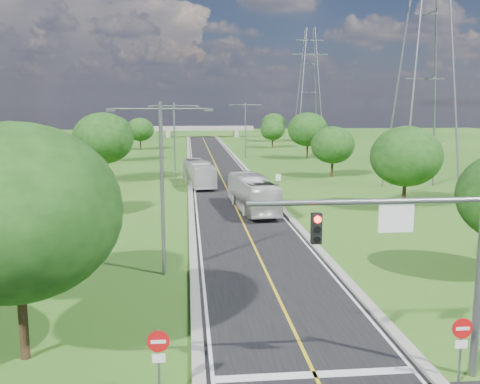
# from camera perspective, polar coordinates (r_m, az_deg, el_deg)

# --- Properties ---
(ground) EXTENTS (260.00, 260.00, 0.00)m
(ground) POSITION_cam_1_polar(r_m,az_deg,el_deg) (79.15, -2.33, 2.26)
(ground) COLOR #275919
(ground) RESTS_ON ground
(road) EXTENTS (8.00, 150.00, 0.06)m
(road) POSITION_cam_1_polar(r_m,az_deg,el_deg) (85.10, -2.57, 2.79)
(road) COLOR black
(road) RESTS_ON ground
(curb_left) EXTENTS (0.50, 150.00, 0.22)m
(curb_left) POSITION_cam_1_polar(r_m,az_deg,el_deg) (84.97, -5.44, 2.80)
(curb_left) COLOR gray
(curb_left) RESTS_ON ground
(curb_right) EXTENTS (0.50, 150.00, 0.22)m
(curb_right) POSITION_cam_1_polar(r_m,az_deg,el_deg) (85.42, 0.28, 2.87)
(curb_right) COLOR gray
(curb_right) RESTS_ON ground
(signal_mast) EXTENTS (8.54, 0.33, 7.20)m
(signal_mast) POSITION_cam_1_polar(r_m,az_deg,el_deg) (19.89, 19.08, -5.67)
(signal_mast) COLOR slate
(signal_mast) RESTS_ON ground
(do_not_enter_left) EXTENTS (0.76, 0.11, 2.50)m
(do_not_enter_left) POSITION_cam_1_polar(r_m,az_deg,el_deg) (18.77, -8.68, -16.37)
(do_not_enter_left) COLOR slate
(do_not_enter_left) RESTS_ON ground
(do_not_enter_right) EXTENTS (0.76, 0.11, 2.50)m
(do_not_enter_right) POSITION_cam_1_polar(r_m,az_deg,el_deg) (21.03, 22.57, -14.09)
(do_not_enter_right) COLOR slate
(do_not_enter_right) RESTS_ON ground
(speed_limit_sign) EXTENTS (0.55, 0.09, 2.40)m
(speed_limit_sign) POSITION_cam_1_polar(r_m,az_deg,el_deg) (57.82, 4.10, 1.17)
(speed_limit_sign) COLOR slate
(speed_limit_sign) RESTS_ON ground
(overpass) EXTENTS (30.00, 3.00, 3.20)m
(overpass) POSITION_cam_1_polar(r_m,az_deg,el_deg) (158.64, -4.05, 6.73)
(overpass) COLOR gray
(overpass) RESTS_ON ground
(streetlight_near_left) EXTENTS (5.90, 0.25, 10.00)m
(streetlight_near_left) POSITION_cam_1_polar(r_m,az_deg,el_deg) (30.69, -8.34, 1.92)
(streetlight_near_left) COLOR slate
(streetlight_near_left) RESTS_ON ground
(streetlight_mid_left) EXTENTS (5.90, 0.25, 10.00)m
(streetlight_mid_left) POSITION_cam_1_polar(r_m,az_deg,el_deg) (63.54, -7.00, 5.81)
(streetlight_mid_left) COLOR slate
(streetlight_mid_left) RESTS_ON ground
(streetlight_far_right) EXTENTS (5.90, 0.25, 10.00)m
(streetlight_far_right) POSITION_cam_1_polar(r_m,az_deg,el_deg) (97.05, 0.58, 7.12)
(streetlight_far_right) COLOR slate
(streetlight_far_right) RESTS_ON ground
(power_tower_near) EXTENTS (9.00, 6.40, 28.00)m
(power_tower_near) POSITION_cam_1_polar(r_m,az_deg,el_deg) (64.28, 19.22, 12.60)
(power_tower_near) COLOR slate
(power_tower_near) RESTS_ON ground
(power_tower_far) EXTENTS (9.00, 6.40, 28.00)m
(power_tower_far) POSITION_cam_1_polar(r_m,az_deg,el_deg) (136.91, 7.37, 11.10)
(power_tower_far) COLOR slate
(power_tower_far) RESTS_ON ground
(tree_lb) EXTENTS (6.30, 6.30, 7.33)m
(tree_lb) POSITION_cam_1_polar(r_m,az_deg,el_deg) (48.08, -19.44, 2.63)
(tree_lb) COLOR black
(tree_lb) RESTS_ON ground
(tree_lc) EXTENTS (7.56, 7.56, 8.79)m
(tree_lc) POSITION_cam_1_polar(r_m,az_deg,el_deg) (69.33, -14.40, 5.58)
(tree_lc) COLOR black
(tree_lc) RESTS_ON ground
(tree_ld) EXTENTS (6.72, 6.72, 7.82)m
(tree_ld) POSITION_cam_1_polar(r_m,az_deg,el_deg) (93.37, -13.40, 6.16)
(tree_ld) COLOR black
(tree_ld) RESTS_ON ground
(tree_le) EXTENTS (5.88, 5.88, 6.84)m
(tree_le) POSITION_cam_1_polar(r_m,az_deg,el_deg) (116.96, -10.61, 6.57)
(tree_le) COLOR black
(tree_le) RESTS_ON ground
(tree_lf) EXTENTS (7.98, 7.98, 9.28)m
(tree_lf) POSITION_cam_1_polar(r_m,az_deg,el_deg) (21.77, -22.82, -1.96)
(tree_lf) COLOR black
(tree_lf) RESTS_ON ground
(tree_rb) EXTENTS (6.72, 6.72, 7.82)m
(tree_rb) POSITION_cam_1_polar(r_m,az_deg,el_deg) (52.81, 17.29, 3.65)
(tree_rb) COLOR black
(tree_rb) RESTS_ON ground
(tree_rc) EXTENTS (5.88, 5.88, 6.84)m
(tree_rc) POSITION_cam_1_polar(r_m,az_deg,el_deg) (73.27, 9.86, 4.96)
(tree_rc) COLOR black
(tree_rc) RESTS_ON ground
(tree_rd) EXTENTS (7.14, 7.14, 8.30)m
(tree_rd) POSITION_cam_1_polar(r_m,az_deg,el_deg) (96.94, 7.23, 6.64)
(tree_rd) COLOR black
(tree_rd) RESTS_ON ground
(tree_re) EXTENTS (5.46, 5.46, 6.35)m
(tree_re) POSITION_cam_1_polar(r_m,az_deg,el_deg) (120.06, 3.49, 6.64)
(tree_re) COLOR black
(tree_re) RESTS_ON ground
(tree_rf) EXTENTS (6.30, 6.30, 7.33)m
(tree_rf) POSITION_cam_1_polar(r_m,az_deg,el_deg) (140.32, 3.61, 7.30)
(tree_rf) COLOR black
(tree_rf) RESTS_ON ground
(bus_outbound) EXTENTS (3.78, 11.70, 3.20)m
(bus_outbound) POSITION_cam_1_polar(r_m,az_deg,el_deg) (49.38, 1.35, -0.16)
(bus_outbound) COLOR silver
(bus_outbound) RESTS_ON road
(bus_inbound) EXTENTS (3.92, 11.06, 3.01)m
(bus_inbound) POSITION_cam_1_polar(r_m,az_deg,el_deg) (64.73, -4.43, 2.03)
(bus_inbound) COLOR silver
(bus_inbound) RESTS_ON road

